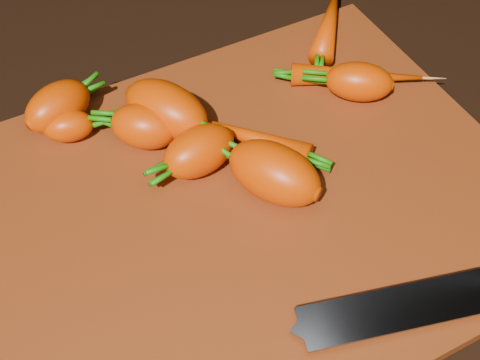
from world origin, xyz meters
name	(u,v)px	position (x,y,z in m)	size (l,w,h in m)	color
ground	(245,212)	(0.00, 0.00, -0.01)	(2.00, 2.00, 0.01)	black
cutting_board	(245,204)	(0.00, 0.00, 0.01)	(0.50, 0.40, 0.01)	maroon
carrot_0	(58,107)	(-0.11, 0.17, 0.03)	(0.07, 0.04, 0.04)	#ED4000
carrot_1	(144,126)	(-0.05, 0.11, 0.03)	(0.06, 0.04, 0.04)	#ED4000
carrot_2	(166,110)	(-0.02, 0.11, 0.04)	(0.09, 0.05, 0.05)	#ED4000
carrot_3	(274,173)	(0.03, 0.00, 0.04)	(0.09, 0.05, 0.05)	#ED4000
carrot_4	(199,151)	(-0.02, 0.05, 0.03)	(0.07, 0.05, 0.05)	#ED4000
carrot_5	(69,126)	(-0.11, 0.15, 0.03)	(0.05, 0.03, 0.03)	#ED4000
carrot_6	(359,82)	(0.16, 0.07, 0.03)	(0.07, 0.04, 0.04)	#ED4000
carrot_7	(329,21)	(0.20, 0.17, 0.03)	(0.13, 0.03, 0.03)	#ED4000
carrot_8	(357,76)	(0.17, 0.08, 0.02)	(0.13, 0.02, 0.02)	#ED4000
carrot_9	(255,139)	(0.04, 0.05, 0.03)	(0.11, 0.03, 0.03)	#ED4000
knife	(454,297)	(0.10, -0.17, 0.02)	(0.34, 0.12, 0.02)	gray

